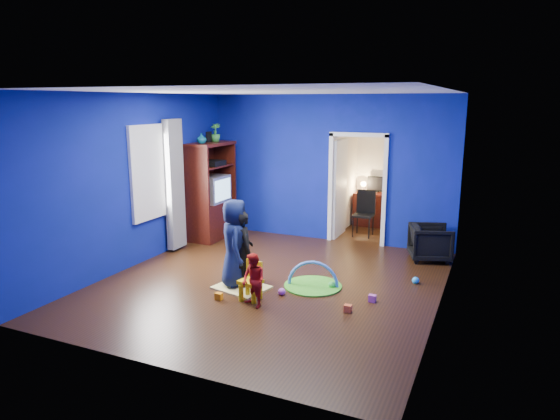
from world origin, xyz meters
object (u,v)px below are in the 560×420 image
at_px(toddler_red, 253,281).
at_px(crt_tv, 213,189).
at_px(child_black, 244,250).
at_px(play_mat, 313,286).
at_px(child_navy, 235,243).
at_px(folding_chair, 363,214).
at_px(armchair, 430,243).
at_px(tv_armoire, 211,191).
at_px(vase, 201,138).
at_px(hopper_ball, 240,268).
at_px(kid_chair, 250,283).
at_px(study_desk, 374,210).

height_order(toddler_red, crt_tv, crt_tv).
bearing_deg(child_black, play_mat, -106.83).
xyz_separation_m(child_navy, folding_chair, (1.04, 3.62, -0.21)).
height_order(armchair, tv_armoire, tv_armoire).
xyz_separation_m(vase, hopper_ball, (1.73, -1.70, -1.86)).
distance_m(armchair, toddler_red, 3.66).
distance_m(armchair, play_mat, 2.55).
distance_m(tv_armoire, kid_chair, 3.55).
relative_size(child_black, kid_chair, 2.34).
distance_m(hopper_ball, play_mat, 1.17).
bearing_deg(child_navy, tv_armoire, 9.45).
bearing_deg(child_navy, child_black, -106.31).
relative_size(play_mat, study_desk, 1.00).
relative_size(child_navy, folding_chair, 1.47).
relative_size(armchair, kid_chair, 1.39).
distance_m(toddler_red, folding_chair, 4.24).
bearing_deg(play_mat, toddler_red, -114.85).
height_order(child_navy, tv_armoire, tv_armoire).
bearing_deg(child_black, tv_armoire, 0.76).
bearing_deg(child_black, vase, 4.90).
xyz_separation_m(child_black, child_navy, (-0.14, -0.03, 0.09)).
bearing_deg(crt_tv, play_mat, -32.47).
distance_m(armchair, crt_tv, 4.35).
bearing_deg(tv_armoire, toddler_red, -49.92).
xyz_separation_m(vase, study_desk, (2.82, 2.63, -1.68)).
relative_size(vase, crt_tv, 0.28).
relative_size(child_navy, play_mat, 1.54).
bearing_deg(child_navy, study_desk, -41.73).
bearing_deg(vase, hopper_ball, -44.40).
height_order(hopper_ball, study_desk, study_desk).
relative_size(child_black, tv_armoire, 0.60).
height_order(child_navy, toddler_red, child_navy).
bearing_deg(vase, study_desk, 43.02).
relative_size(child_black, play_mat, 1.33).
distance_m(toddler_red, study_desk, 5.20).
height_order(armchair, hopper_ball, armchair).
distance_m(child_navy, hopper_ball, 0.54).
bearing_deg(crt_tv, armchair, 3.63).
bearing_deg(child_navy, armchair, -74.16).
height_order(toddler_red, hopper_ball, toddler_red).
height_order(child_navy, vase, vase).
relative_size(vase, play_mat, 0.23).
xyz_separation_m(child_black, kid_chair, (0.33, -0.43, -0.33)).
relative_size(child_navy, toddler_red, 1.79).
bearing_deg(study_desk, hopper_ball, -104.08).
relative_size(armchair, crt_tv, 0.99).
bearing_deg(folding_chair, child_black, -104.07).
height_order(vase, hopper_ball, vase).
xyz_separation_m(vase, folding_chair, (2.82, 1.67, -1.60)).
distance_m(toddler_red, hopper_ball, 1.09).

